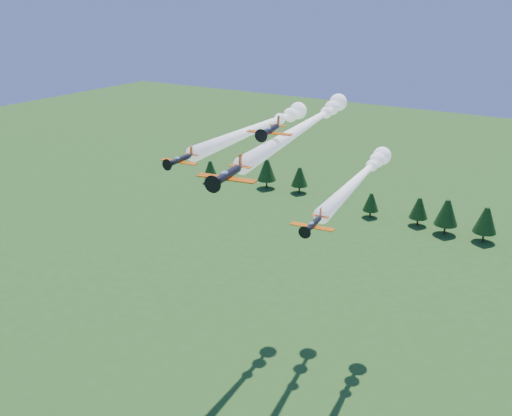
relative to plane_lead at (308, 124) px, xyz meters
The scene contains 5 objects.
plane_lead is the anchor object (origin of this frame).
plane_left 10.24m from the plane_lead, behind, with size 7.66×48.31×3.70m.
plane_right 13.69m from the plane_lead, 17.93° to the left, with size 9.94×45.83×3.70m.
plane_slot 16.45m from the plane_lead, 84.11° to the right, with size 7.45×8.14×2.60m.
treeline 92.12m from the plane_lead, 82.32° to the left, with size 169.74×17.92×11.76m.
Camera 1 is at (43.19, -66.92, 70.62)m, focal length 40.00 mm.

